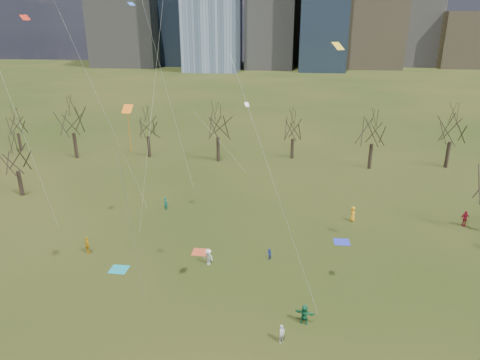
# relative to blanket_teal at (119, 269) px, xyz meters

# --- Properties ---
(ground) EXTENTS (500.00, 500.00, 0.00)m
(ground) POSITION_rel_blanket_teal_xyz_m (10.39, -6.04, -0.01)
(ground) COLOR black
(ground) RESTS_ON ground
(bare_tree_row) EXTENTS (113.04, 29.80, 9.50)m
(bare_tree_row) POSITION_rel_blanket_teal_xyz_m (10.31, 31.19, 6.10)
(bare_tree_row) COLOR black
(bare_tree_row) RESTS_ON ground
(blanket_teal) EXTENTS (1.60, 1.50, 0.03)m
(blanket_teal) POSITION_rel_blanket_teal_xyz_m (0.00, 0.00, 0.00)
(blanket_teal) COLOR teal
(blanket_teal) RESTS_ON ground
(blanket_navy) EXTENTS (1.60, 1.50, 0.03)m
(blanket_navy) POSITION_rel_blanket_teal_xyz_m (20.70, 7.83, 0.00)
(blanket_navy) COLOR #2934C1
(blanket_navy) RESTS_ON ground
(blanket_crimson) EXTENTS (1.60, 1.50, 0.03)m
(blanket_crimson) POSITION_rel_blanket_teal_xyz_m (6.73, 4.00, 0.00)
(blanket_crimson) COLOR #C64927
(blanket_crimson) RESTS_ON ground
(person_1) EXTENTS (0.59, 0.61, 1.41)m
(person_1) POSITION_rel_blanket_teal_xyz_m (15.00, -7.73, 0.69)
(person_1) COLOR silver
(person_1) RESTS_ON ground
(person_4) EXTENTS (1.04, 1.03, 1.76)m
(person_4) POSITION_rel_blanket_teal_xyz_m (-4.13, 2.53, 0.86)
(person_4) COLOR gold
(person_4) RESTS_ON ground
(person_5) EXTENTS (1.55, 0.80, 1.60)m
(person_5) POSITION_rel_blanket_teal_xyz_m (16.60, -5.51, 0.78)
(person_5) COLOR #197347
(person_5) RESTS_ON ground
(person_8) EXTENTS (0.53, 0.62, 1.11)m
(person_8) POSITION_rel_blanket_teal_xyz_m (13.47, 3.46, 0.54)
(person_8) COLOR #223795
(person_8) RESTS_ON ground
(person_9) EXTENTS (1.18, 0.99, 1.59)m
(person_9) POSITION_rel_blanket_teal_xyz_m (7.94, 1.86, 0.78)
(person_9) COLOR silver
(person_9) RESTS_ON ground
(person_10) EXTENTS (1.14, 0.68, 1.82)m
(person_10) POSITION_rel_blanket_teal_xyz_m (34.52, 13.30, 0.89)
(person_10) COLOR #B51931
(person_10) RESTS_ON ground
(person_12) EXTENTS (0.67, 0.93, 1.77)m
(person_12) POSITION_rel_blanket_teal_xyz_m (22.40, 13.12, 0.87)
(person_12) COLOR #FAA71B
(person_12) RESTS_ON ground
(person_13) EXTENTS (0.71, 0.66, 1.62)m
(person_13) POSITION_rel_blanket_teal_xyz_m (0.46, 13.62, 0.80)
(person_13) COLOR #176A52
(person_13) RESTS_ON ground
(kites_airborne) EXTENTS (52.26, 40.67, 36.76)m
(kites_airborne) POSITION_rel_blanket_teal_xyz_m (14.00, 4.25, 14.77)
(kites_airborne) COLOR orange
(kites_airborne) RESTS_ON ground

